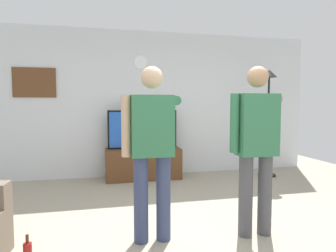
# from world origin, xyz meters

# --- Properties ---
(ground_plane) EXTENTS (8.40, 8.40, 0.00)m
(ground_plane) POSITION_xyz_m (0.00, 0.00, 0.00)
(ground_plane) COLOR #9E937F
(back_wall) EXTENTS (6.40, 0.10, 2.70)m
(back_wall) POSITION_xyz_m (0.00, 2.95, 1.35)
(back_wall) COLOR silver
(back_wall) RESTS_ON ground_plane
(tv_stand) EXTENTS (1.34, 0.50, 0.55)m
(tv_stand) POSITION_xyz_m (-0.20, 2.60, 0.27)
(tv_stand) COLOR brown
(tv_stand) RESTS_ON ground_plane
(television) EXTENTS (1.24, 0.07, 0.69)m
(television) POSITION_xyz_m (-0.20, 2.65, 0.89)
(television) COLOR black
(television) RESTS_ON tv_stand
(wall_clock) EXTENTS (0.24, 0.03, 0.24)m
(wall_clock) POSITION_xyz_m (-0.20, 2.89, 2.12)
(wall_clock) COLOR white
(framed_picture) EXTENTS (0.70, 0.04, 0.51)m
(framed_picture) POSITION_xyz_m (-2.04, 2.90, 1.72)
(framed_picture) COLOR brown
(floor_lamp) EXTENTS (0.32, 0.32, 1.98)m
(floor_lamp) POSITION_xyz_m (2.11, 2.31, 1.42)
(floor_lamp) COLOR black
(floor_lamp) RESTS_ON ground_plane
(person_standing_nearer_lamp) EXTENTS (0.58, 0.78, 1.69)m
(person_standing_nearer_lamp) POSITION_xyz_m (-0.46, 0.16, 0.96)
(person_standing_nearer_lamp) COLOR #384266
(person_standing_nearer_lamp) RESTS_ON ground_plane
(person_standing_nearer_couch) EXTENTS (0.57, 0.78, 1.71)m
(person_standing_nearer_couch) POSITION_xyz_m (0.59, 0.06, 0.96)
(person_standing_nearer_couch) COLOR #4C4C51
(person_standing_nearer_couch) RESTS_ON ground_plane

